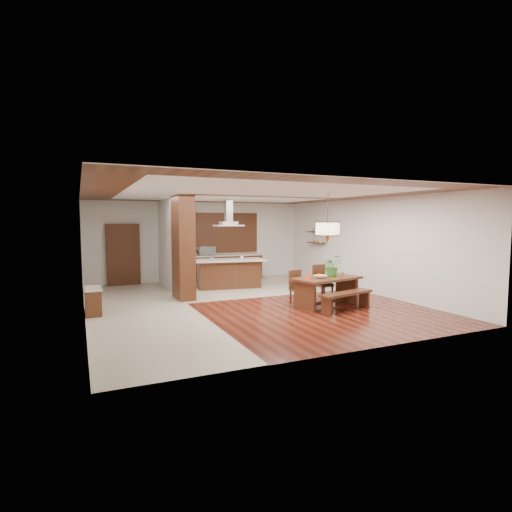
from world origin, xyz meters
name	(u,v)px	position (x,y,z in m)	size (l,w,h in m)	color
room_shell	(246,226)	(0.00, 0.00, 2.06)	(9.00, 9.04, 2.92)	#37110A
tile_hallway	(141,312)	(-2.75, 0.00, 0.01)	(2.50, 9.00, 0.01)	#AFA592
tile_kitchen	(252,286)	(1.25, 2.50, 0.01)	(5.50, 4.00, 0.01)	#AFA592
soffit_band	(246,195)	(0.00, 0.00, 2.88)	(8.00, 9.00, 0.02)	#3F1E0F
partition_pier	(183,248)	(-1.40, 1.20, 1.45)	(0.45, 1.00, 2.90)	#32190D
partition_stub	(168,244)	(-1.40, 3.30, 1.45)	(0.18, 2.40, 2.90)	silver
hallway_console	(93,301)	(-3.81, 0.20, 0.32)	(0.37, 0.88, 0.63)	#32190D
hallway_doorway	(123,255)	(-2.70, 4.40, 1.05)	(1.10, 0.20, 2.10)	#32190D
rear_counter	(227,267)	(1.00, 4.20, 0.48)	(2.60, 0.62, 0.95)	#32190D
kitchen_window	(225,233)	(1.00, 4.46, 1.75)	(2.60, 0.08, 1.50)	#A37330
shelf_lower	(316,243)	(3.87, 2.60, 1.40)	(0.26, 0.90, 0.04)	#32190D
shelf_upper	(316,232)	(3.87, 2.60, 1.80)	(0.26, 0.90, 0.04)	#32190D
dining_table	(327,285)	(1.74, -1.26, 0.55)	(1.96, 1.28, 0.75)	#32190D
dining_bench	(346,301)	(1.88, -1.89, 0.23)	(1.62, 0.35, 0.46)	#32190D
dining_chair_left	(299,288)	(1.18, -0.82, 0.45)	(0.40, 0.40, 0.90)	#32190D
dining_chair_right	(323,283)	(2.05, -0.62, 0.49)	(0.43, 0.43, 0.98)	#32190D
pendant_lantern	(328,219)	(1.74, -1.26, 2.25)	(0.64, 0.64, 1.31)	beige
foliage_plant	(332,266)	(1.97, -1.15, 1.03)	(0.50, 0.44, 0.56)	#2F7828
fruit_bowl	(320,277)	(1.48, -1.35, 0.79)	(0.31, 0.31, 0.08)	beige
napkin_cone	(308,274)	(1.18, -1.26, 0.86)	(0.13, 0.13, 0.21)	red
gold_ornament	(343,274)	(2.28, -1.23, 0.80)	(0.07, 0.07, 0.10)	gold
kitchen_island	(229,273)	(0.41, 2.42, 0.49)	(2.41, 1.32, 0.95)	#32190D
range_hood	(229,213)	(0.41, 2.42, 2.46)	(0.90, 0.55, 0.87)	silver
island_cup	(242,258)	(0.82, 2.33, 0.99)	(0.12, 0.12, 0.09)	silver
microwave	(206,251)	(0.19, 4.20, 1.11)	(0.58, 0.39, 0.32)	#B9BBC1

